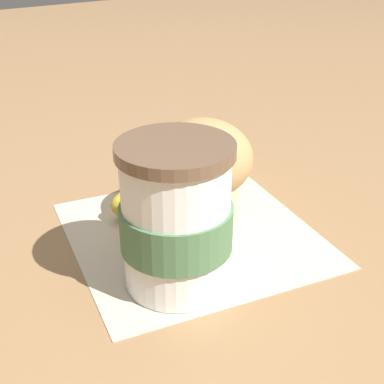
% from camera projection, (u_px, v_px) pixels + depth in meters
% --- Properties ---
extents(ground_plane, '(3.00, 3.00, 0.00)m').
position_uv_depth(ground_plane, '(192.00, 234.00, 0.52)').
color(ground_plane, '#936D47').
extents(paper_napkin, '(0.27, 0.27, 0.00)m').
position_uv_depth(paper_napkin, '(192.00, 234.00, 0.52)').
color(paper_napkin, beige).
rests_on(paper_napkin, ground_plane).
extents(coffee_cup, '(0.09, 0.09, 0.13)m').
position_uv_depth(coffee_cup, '(176.00, 218.00, 0.43)').
color(coffee_cup, white).
rests_on(coffee_cup, paper_napkin).
extents(muffin, '(0.10, 0.10, 0.11)m').
position_uv_depth(muffin, '(201.00, 169.00, 0.52)').
color(muffin, beige).
rests_on(muffin, paper_napkin).
extents(banana, '(0.13, 0.22, 0.04)m').
position_uv_depth(banana, '(195.00, 176.00, 0.60)').
color(banana, yellow).
rests_on(banana, paper_napkin).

